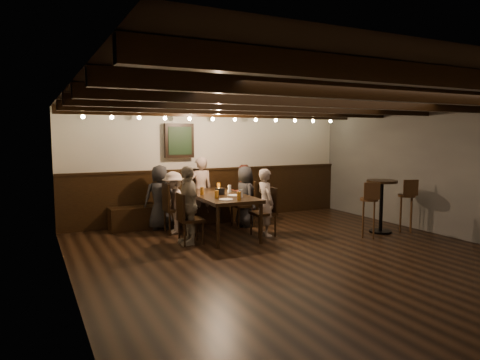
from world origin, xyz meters
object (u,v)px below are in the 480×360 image
chair_left_near (175,218)px  chair_left_far (190,228)px  chair_right_far (264,221)px  person_right_near (245,196)px  high_top_table (381,198)px  bar_stool_right (406,212)px  person_left_near (174,202)px  person_left_far (188,205)px  bar_stool_left (369,217)px  person_bench_left (160,197)px  chair_right_near (244,213)px  person_bench_right (242,193)px  person_bench_centre (201,191)px  person_right_far (266,202)px  dining_table (219,198)px

chair_left_near → chair_left_far: size_ratio=1.09×
chair_right_far → person_right_near: bearing=-2.0°
high_top_table → bar_stool_right: size_ratio=0.99×
chair_right_far → person_right_near: 0.96m
person_left_near → person_left_far: bearing=0.0°
person_left_far → bar_stool_right: 4.23m
bar_stool_left → person_bench_left: bearing=170.5°
person_bench_left → chair_right_near: bearing=164.5°
person_bench_right → high_top_table: (1.90, -2.12, 0.05)m
chair_right_near → person_bench_right: size_ratio=0.75×
person_bench_centre → person_bench_left: bearing=9.5°
person_left_far → person_right_far: 1.50m
person_left_near → bar_stool_right: (4.07, -1.89, -0.21)m
dining_table → chair_left_near: bearing=148.0°
person_bench_left → person_right_near: 1.71m
chair_left_far → bar_stool_left: size_ratio=0.86×
chair_right_near → person_bench_right: 0.59m
chair_left_far → person_left_near: 0.96m
chair_left_near → bar_stool_right: bar_stool_right is taller
chair_right_far → person_left_far: size_ratio=0.66×
person_bench_centre → bar_stool_left: 3.42m
dining_table → person_right_near: bearing=31.0°
person_bench_centre → person_left_far: 1.68m
bar_stool_left → person_left_far: bearing=-171.2°
person_left_far → bar_stool_right: size_ratio=1.32×
chair_right_near → chair_left_far: bearing=122.0°
chair_left_far → person_left_far: person_left_far is taller
chair_right_far → person_bench_right: person_bench_right is taller
high_top_table → person_left_far: bearing=166.9°
person_bench_left → person_right_far: size_ratio=1.02×
chair_left_near → person_left_near: person_left_near is taller
person_bench_right → bar_stool_right: size_ratio=1.20×
dining_table → person_left_near: 0.88m
chair_left_far → person_right_near: bearing=121.5°
person_right_far → bar_stool_right: 2.77m
person_bench_left → bar_stool_left: bearing=145.4°
chair_left_far → person_bench_left: bearing=-172.3°
person_right_near → bar_stool_right: size_ratio=1.20×
person_bench_centre → bar_stool_left: (2.29, -2.51, -0.33)m
dining_table → high_top_table: (2.84, -1.26, -0.03)m
chair_right_near → person_right_far: bearing=-178.1°
person_left_far → chair_left_far: bearing=90.0°
person_bench_left → dining_table: bearing=135.0°
dining_table → high_top_table: high_top_table is taller
chair_left_near → person_bench_left: person_bench_left is taller
person_bench_centre → chair_right_near: bearing=140.2°
high_top_table → bar_stool_right: bearing=-17.3°
person_right_far → bar_stool_left: (1.60, -0.98, -0.24)m
chair_left_near → chair_right_far: 1.70m
chair_right_near → person_bench_left: person_bench_left is taller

